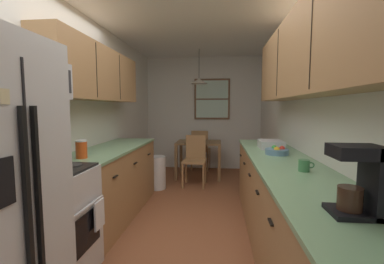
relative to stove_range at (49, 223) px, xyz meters
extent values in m
plane|color=brown|center=(0.99, 1.46, -0.47)|extent=(12.00, 12.00, 0.00)
cube|color=silver|center=(-0.36, 1.46, 0.80)|extent=(0.10, 9.00, 2.55)
cube|color=silver|center=(2.34, 1.46, 0.80)|extent=(0.10, 9.00, 2.55)
cube|color=silver|center=(0.99, 4.11, 0.80)|extent=(4.40, 0.10, 2.55)
cube|color=white|center=(0.99, 1.46, 2.12)|extent=(4.40, 9.00, 0.08)
cube|color=black|center=(0.41, -0.70, 0.37)|extent=(0.01, 0.01, 1.61)
cube|color=black|center=(0.43, -0.74, 0.37)|extent=(0.02, 0.02, 1.15)
cube|color=black|center=(0.43, -0.66, 0.37)|extent=(0.02, 0.02, 1.15)
cube|color=black|center=(0.41, -0.87, 0.60)|extent=(0.01, 0.15, 0.22)
cube|color=beige|center=(0.41, -0.82, 0.98)|extent=(0.01, 0.05, 0.07)
cube|color=silver|center=(0.00, 0.00, -0.02)|extent=(0.62, 0.58, 0.90)
cube|color=black|center=(0.32, 0.00, -0.05)|extent=(0.01, 0.41, 0.30)
cube|color=silver|center=(0.34, 0.00, 0.16)|extent=(0.02, 0.46, 0.02)
cube|color=black|center=(0.00, 0.00, 0.44)|extent=(0.59, 0.55, 0.02)
cube|color=silver|center=(-0.28, 0.00, 0.53)|extent=(0.06, 0.58, 0.20)
cylinder|color=#2D2D2D|center=(-0.14, -0.13, 0.45)|extent=(0.15, 0.15, 0.01)
cylinder|color=#2D2D2D|center=(-0.14, 0.13, 0.45)|extent=(0.15, 0.15, 0.01)
cylinder|color=#2D2D2D|center=(0.14, -0.13, 0.45)|extent=(0.15, 0.15, 0.01)
cylinder|color=#2D2D2D|center=(0.14, 0.13, 0.45)|extent=(0.15, 0.15, 0.01)
cube|color=silver|center=(-0.12, 0.00, 1.15)|extent=(0.38, 0.60, 0.30)
cube|color=black|center=(0.08, -0.06, 1.15)|extent=(0.01, 0.36, 0.19)
cube|color=#2D2D33|center=(0.08, 0.20, 1.15)|extent=(0.01, 0.12, 0.19)
cube|color=#A87A4C|center=(-0.01, 1.26, -0.04)|extent=(0.60, 1.92, 0.87)
cube|color=#7AA87A|center=(-0.01, 1.26, 0.41)|extent=(0.63, 1.94, 0.03)
cube|color=black|center=(0.31, 0.62, 0.23)|extent=(0.02, 0.10, 0.01)
cube|color=black|center=(0.31, 1.26, 0.23)|extent=(0.02, 0.10, 0.01)
cube|color=black|center=(0.31, 1.90, 0.23)|extent=(0.02, 0.10, 0.01)
cube|color=#A87A4C|center=(-0.15, 1.21, 1.34)|extent=(0.32, 2.02, 0.64)
cube|color=#2D2319|center=(0.02, 0.88, 1.34)|extent=(0.01, 0.01, 0.59)
cube|color=#2D2319|center=(0.02, 1.54, 1.34)|extent=(0.01, 0.01, 0.59)
cube|color=#A87A4C|center=(1.99, 0.55, -0.04)|extent=(0.60, 3.39, 0.87)
cube|color=#7AA87A|center=(1.99, 0.55, 0.41)|extent=(0.63, 3.41, 0.03)
cube|color=black|center=(1.68, -0.30, 0.23)|extent=(0.02, 0.10, 0.01)
cube|color=black|center=(1.68, 0.26, 0.23)|extent=(0.02, 0.10, 0.01)
cube|color=black|center=(1.68, 0.83, 0.23)|extent=(0.02, 0.10, 0.01)
cube|color=black|center=(1.68, 1.39, 0.23)|extent=(0.02, 0.10, 0.01)
cube|color=black|center=(1.68, 1.96, 0.23)|extent=(0.02, 0.10, 0.01)
cube|color=#A87A4C|center=(2.13, 0.50, 1.41)|extent=(0.32, 3.09, 0.76)
cube|color=#2D2319|center=(1.97, -0.01, 1.41)|extent=(0.01, 0.01, 0.70)
cube|color=#2D2319|center=(1.97, 1.01, 1.41)|extent=(0.01, 0.01, 0.70)
cube|color=brown|center=(0.95, 3.28, 0.24)|extent=(0.88, 0.70, 0.03)
cube|color=brown|center=(0.54, 2.96, -0.13)|extent=(0.06, 0.06, 0.69)
cube|color=brown|center=(1.37, 2.96, -0.13)|extent=(0.06, 0.06, 0.69)
cube|color=brown|center=(0.54, 3.60, -0.13)|extent=(0.06, 0.06, 0.69)
cube|color=brown|center=(1.37, 3.60, -0.13)|extent=(0.06, 0.06, 0.69)
cube|color=#A87A4C|center=(0.92, 2.65, -0.02)|extent=(0.42, 0.42, 0.04)
cube|color=#A87A4C|center=(0.93, 2.83, 0.20)|extent=(0.37, 0.05, 0.45)
cylinder|color=#A87A4C|center=(1.10, 2.46, -0.26)|extent=(0.04, 0.04, 0.43)
cylinder|color=#A87A4C|center=(0.74, 2.47, -0.26)|extent=(0.04, 0.04, 0.43)
cylinder|color=#A87A4C|center=(1.11, 2.82, -0.26)|extent=(0.04, 0.04, 0.43)
cylinder|color=#A87A4C|center=(0.75, 2.84, -0.26)|extent=(0.04, 0.04, 0.43)
cube|color=#A87A4C|center=(0.95, 3.91, -0.02)|extent=(0.44, 0.44, 0.04)
cube|color=#A87A4C|center=(0.94, 3.73, 0.20)|extent=(0.37, 0.07, 0.45)
cylinder|color=#A87A4C|center=(0.79, 4.11, -0.26)|extent=(0.04, 0.04, 0.43)
cylinder|color=#A87A4C|center=(1.15, 4.07, -0.26)|extent=(0.04, 0.04, 0.43)
cylinder|color=#A87A4C|center=(0.75, 3.75, -0.26)|extent=(0.04, 0.04, 0.43)
cylinder|color=#A87A4C|center=(1.12, 3.71, -0.26)|extent=(0.04, 0.04, 0.43)
cylinder|color=black|center=(0.95, 3.28, 1.79)|extent=(0.01, 0.01, 0.57)
cone|color=beige|center=(0.95, 3.28, 1.46)|extent=(0.34, 0.34, 0.10)
sphere|color=white|center=(0.95, 3.28, 1.48)|extent=(0.06, 0.06, 0.06)
cube|color=brown|center=(1.19, 4.04, 1.13)|extent=(0.80, 0.04, 0.92)
cube|color=#B2D1B7|center=(1.19, 4.02, 1.13)|extent=(0.72, 0.01, 0.84)
cube|color=brown|center=(1.19, 4.02, 1.13)|extent=(0.72, 0.02, 0.03)
cylinder|color=white|center=(0.29, 2.42, -0.19)|extent=(0.30, 0.30, 0.57)
cylinder|color=#D84C19|center=(-0.01, 0.54, 0.51)|extent=(0.11, 0.11, 0.17)
cylinder|color=white|center=(-0.01, 0.54, 0.60)|extent=(0.11, 0.11, 0.02)
cube|color=white|center=(0.35, 0.15, 0.03)|extent=(0.02, 0.16, 0.24)
cube|color=black|center=(1.99, -0.63, 0.44)|extent=(0.22, 0.18, 0.02)
cube|color=black|center=(2.07, -0.63, 0.59)|extent=(0.06, 0.18, 0.33)
cube|color=black|center=(1.99, -0.63, 0.73)|extent=(0.22, 0.18, 0.06)
cylinder|color=#331E14|center=(1.97, -0.63, 0.51)|extent=(0.11, 0.11, 0.11)
cylinder|color=#3F7F4C|center=(2.03, 0.22, 0.48)|extent=(0.09, 0.09, 0.09)
torus|color=#3F7F4C|center=(2.09, 0.22, 0.48)|extent=(0.05, 0.01, 0.05)
cylinder|color=#597F9E|center=(1.99, 0.96, 0.46)|extent=(0.25, 0.25, 0.06)
cylinder|color=black|center=(1.99, 0.96, 0.47)|extent=(0.20, 0.20, 0.03)
sphere|color=red|center=(2.04, 0.97, 0.49)|extent=(0.06, 0.06, 0.06)
sphere|color=green|center=(1.97, 1.02, 0.49)|extent=(0.06, 0.06, 0.06)
sphere|color=yellow|center=(1.97, 0.91, 0.49)|extent=(0.06, 0.06, 0.06)
cube|color=silver|center=(2.00, 1.38, 0.48)|extent=(0.28, 0.34, 0.10)
cylinder|color=#E0D14C|center=(0.93, 3.26, 0.28)|extent=(0.19, 0.19, 0.06)
camera|label=1|loc=(1.36, -1.87, 0.93)|focal=24.12mm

